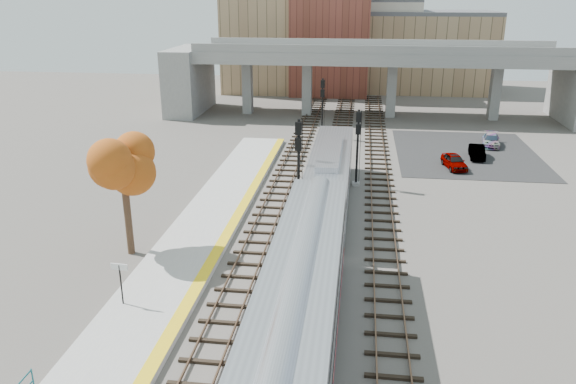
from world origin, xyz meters
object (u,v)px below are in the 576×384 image
(coach, at_px, (295,343))
(car_c, at_px, (491,140))
(locomotive, at_px, (330,175))
(car_b, at_px, (477,152))
(signal_mast_far, at_px, (322,109))
(signal_mast_near, at_px, (298,169))
(signal_mast_mid, at_px, (357,150))
(tree, at_px, (123,169))
(car_a, at_px, (454,161))

(coach, bearing_deg, car_c, 69.09)
(locomotive, height_order, car_b, locomotive)
(signal_mast_far, height_order, car_b, signal_mast_far)
(car_c, bearing_deg, locomotive, -119.48)
(signal_mast_near, bearing_deg, signal_mast_far, 90.00)
(locomotive, height_order, signal_mast_near, signal_mast_near)
(signal_mast_mid, xyz_separation_m, car_b, (11.67, 9.82, -2.44))
(car_c, bearing_deg, tree, -122.93)
(locomotive, distance_m, car_c, 25.13)
(signal_mast_mid, relative_size, signal_mast_far, 0.99)
(locomotive, xyz_separation_m, car_b, (13.67, 14.33, -1.60))
(signal_mast_far, height_order, car_c, signal_mast_far)
(coach, relative_size, signal_mast_far, 3.80)
(car_c, bearing_deg, car_b, -104.96)
(car_b, bearing_deg, tree, -131.05)
(signal_mast_near, bearing_deg, signal_mast_mid, 60.82)
(signal_mast_near, relative_size, car_b, 1.85)
(signal_mast_far, bearing_deg, tree, -107.19)
(signal_mast_far, bearing_deg, car_a, -38.57)
(car_a, bearing_deg, car_b, 43.21)
(coach, relative_size, car_c, 5.81)
(signal_mast_mid, bearing_deg, locomotive, -113.91)
(car_a, bearing_deg, signal_mast_near, -145.02)
(car_a, distance_m, car_c, 10.08)
(coach, bearing_deg, signal_mast_mid, 85.78)
(tree, bearing_deg, coach, -45.93)
(locomotive, xyz_separation_m, signal_mast_mid, (2.00, 4.51, 0.84))
(coach, bearing_deg, car_b, 69.68)
(signal_mast_mid, distance_m, car_b, 15.45)
(signal_mast_near, relative_size, car_a, 1.83)
(signal_mast_far, distance_m, tree, 32.94)
(car_b, distance_m, car_c, 5.50)
(signal_mast_far, bearing_deg, signal_mast_mid, -76.03)
(locomotive, height_order, coach, coach)
(signal_mast_mid, bearing_deg, coach, -94.22)
(signal_mast_near, distance_m, signal_mast_mid, 8.42)
(signal_mast_mid, bearing_deg, signal_mast_near, -119.18)
(signal_mast_mid, relative_size, car_b, 1.68)
(signal_mast_near, xyz_separation_m, car_a, (13.05, 13.41, -2.88))
(car_c, bearing_deg, signal_mast_far, -175.12)
(car_b, bearing_deg, signal_mast_far, 161.93)
(signal_mast_mid, bearing_deg, tree, -132.80)
(car_a, relative_size, car_c, 0.92)
(coach, bearing_deg, signal_mast_near, 96.06)
(locomotive, height_order, car_a, locomotive)
(locomotive, xyz_separation_m, car_c, (16.01, 19.30, -1.61))
(signal_mast_far, height_order, tree, tree)
(signal_mast_near, relative_size, signal_mast_far, 1.09)
(locomotive, distance_m, signal_mast_mid, 5.01)
(tree, relative_size, car_b, 1.93)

